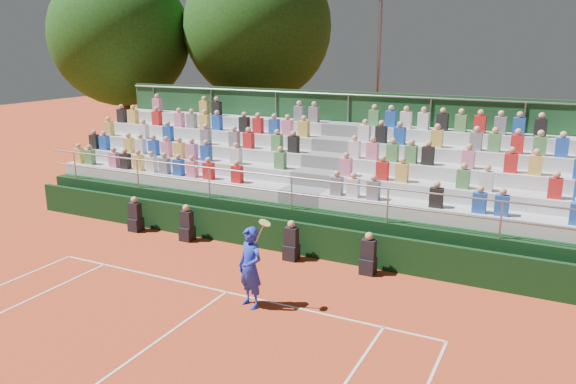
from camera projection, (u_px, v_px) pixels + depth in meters
The scene contains 8 objects.
ground at pixel (226, 292), 14.20m from camera, with size 90.00×90.00×0.00m, color #C84521.
courtside_wall at pixel (284, 236), 16.84m from camera, with size 20.00×0.15×1.00m, color black.
line_officials at pixel (238, 235), 17.02m from camera, with size 8.55×0.40×1.19m.
grandstand at pixel (326, 192), 19.48m from camera, with size 20.00×5.20×4.40m.
tennis_player at pixel (250, 267), 13.21m from camera, with size 0.95×0.69×2.22m.
tree_west at pixel (120, 36), 27.61m from camera, with size 6.84×6.84×9.89m.
tree_east at pixel (258, 27), 27.19m from camera, with size 7.19×7.19×10.46m.
floodlight_mast at pixel (378, 73), 24.64m from camera, with size 0.60×0.25×8.35m.
Camera 1 is at (7.23, -11.01, 6.09)m, focal length 35.00 mm.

